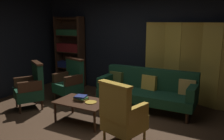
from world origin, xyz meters
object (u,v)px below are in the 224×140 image
at_px(folding_screen, 190,63).
at_px(armchair_wing_right, 70,81).
at_px(book_tan_leather, 81,99).
at_px(brass_tray, 91,102).
at_px(armchair_wing_left, 31,87).
at_px(armchair_gilt_accent, 122,115).
at_px(coffee_table, 82,103).
at_px(velvet_couch, 148,89).
at_px(bookshelf, 70,51).
at_px(book_navy_cloth, 81,96).
at_px(book_green_cloth, 81,98).

relative_size(folding_screen, armchair_wing_right, 2.09).
distance_m(folding_screen, book_tan_leather, 2.65).
bearing_deg(brass_tray, armchair_wing_left, 177.42).
relative_size(folding_screen, armchair_gilt_accent, 2.09).
xyz_separation_m(coffee_table, armchair_gilt_accent, (1.04, -0.40, 0.12)).
relative_size(velvet_couch, armchair_wing_right, 2.04).
xyz_separation_m(bookshelf, book_navy_cloth, (1.78, -1.99, -0.56)).
bearing_deg(velvet_couch, coffee_table, -124.23).
bearing_deg(armchair_gilt_accent, book_navy_cloth, 158.42).
xyz_separation_m(armchair_gilt_accent, book_navy_cloth, (-1.09, 0.43, 0.01)).
relative_size(armchair_gilt_accent, book_green_cloth, 4.18).
bearing_deg(coffee_table, folding_screen, 51.28).
xyz_separation_m(armchair_wing_right, brass_tray, (1.19, -0.89, -0.06)).
xyz_separation_m(folding_screen, book_navy_cloth, (-1.67, -1.99, -0.48)).
bearing_deg(brass_tray, velvet_couch, 61.91).
distance_m(book_tan_leather, book_navy_cloth, 0.06).
distance_m(bookshelf, book_green_cloth, 2.73).
bearing_deg(velvet_couch, bookshelf, 164.66).
bearing_deg(brass_tray, book_tan_leather, 174.63).
height_order(velvet_couch, book_green_cloth, velvet_couch).
bearing_deg(bookshelf, book_navy_cloth, -48.15).
bearing_deg(brass_tray, armchair_wing_right, 143.18).
xyz_separation_m(armchair_gilt_accent, book_green_cloth, (-1.09, 0.43, -0.02)).
bearing_deg(coffee_table, velvet_couch, 55.77).
xyz_separation_m(coffee_table, armchair_wing_left, (-1.44, 0.08, 0.12)).
distance_m(armchair_wing_right, book_tan_leather, 1.28).
distance_m(armchair_wing_right, brass_tray, 1.48).
bearing_deg(armchair_wing_left, armchair_gilt_accent, -10.98).
height_order(book_tan_leather, book_green_cloth, book_green_cloth).
xyz_separation_m(armchair_gilt_accent, armchair_wing_left, (-2.48, 0.48, 0.00)).
bearing_deg(armchair_wing_right, armchair_gilt_accent, -32.53).
bearing_deg(armchair_wing_right, brass_tray, -36.82).
xyz_separation_m(velvet_couch, coffee_table, (-0.87, -1.28, -0.08)).
xyz_separation_m(armchair_wing_left, book_green_cloth, (1.39, -0.05, -0.02)).
bearing_deg(coffee_table, bookshelf, 132.16).
bearing_deg(velvet_couch, brass_tray, -118.09).
distance_m(book_navy_cloth, brass_tray, 0.26).
height_order(armchair_wing_right, book_tan_leather, armchair_wing_right).
bearing_deg(book_navy_cloth, bookshelf, 131.85).
distance_m(bookshelf, velvet_couch, 2.87).
xyz_separation_m(coffee_table, book_navy_cloth, (-0.05, 0.03, 0.13)).
relative_size(armchair_gilt_accent, brass_tray, 4.74).
xyz_separation_m(coffee_table, brass_tray, (0.19, 0.01, 0.05)).
xyz_separation_m(velvet_couch, armchair_gilt_accent, (0.17, -1.68, 0.04)).
bearing_deg(velvet_couch, folding_screen, 44.69).
bearing_deg(armchair_gilt_accent, coffee_table, 159.10).
bearing_deg(folding_screen, brass_tray, -125.37).
distance_m(velvet_couch, armchair_wing_right, 1.90).
height_order(folding_screen, book_tan_leather, folding_screen).
relative_size(armchair_gilt_accent, book_tan_leather, 4.01).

